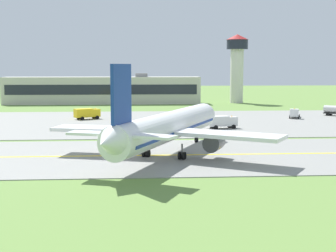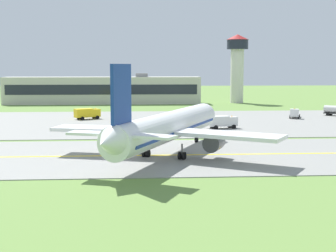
{
  "view_description": "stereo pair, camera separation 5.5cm",
  "coord_description": "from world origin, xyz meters",
  "views": [
    {
      "loc": [
        1.66,
        -68.12,
        12.44
      ],
      "look_at": [
        6.31,
        1.64,
        4.0
      ],
      "focal_mm": 53.0,
      "sensor_mm": 36.0,
      "label": 1
    },
    {
      "loc": [
        1.71,
        -68.13,
        12.44
      ],
      "look_at": [
        6.31,
        1.64,
        4.0
      ],
      "focal_mm": 53.0,
      "sensor_mm": 36.0,
      "label": 2
    }
  ],
  "objects": [
    {
      "name": "service_truck_baggage",
      "position": [
        39.73,
        47.6,
        1.18
      ],
      "size": [
        4.11,
        6.72,
        2.59
      ],
      "color": "silver",
      "rests_on": "ground"
    },
    {
      "name": "ground_plane",
      "position": [
        0.0,
        0.0,
        0.0
      ],
      "size": [
        500.0,
        500.0,
        0.0
      ],
      "primitive_type": "plane",
      "color": "olive"
    },
    {
      "name": "airplane_lead",
      "position": [
        6.11,
        -0.81,
        4.13
      ],
      "size": [
        31.01,
        37.51,
        12.7
      ],
      "color": "white",
      "rests_on": "ground"
    },
    {
      "name": "control_tower",
      "position": [
        36.32,
        99.34,
        14.14
      ],
      "size": [
        7.6,
        7.6,
        23.17
      ],
      "color": "silver",
      "rests_on": "ground"
    },
    {
      "name": "apron_pad",
      "position": [
        10.0,
        42.0,
        0.05
      ],
      "size": [
        140.0,
        52.0,
        0.1
      ],
      "primitive_type": "cube",
      "color": "gray",
      "rests_on": "ground"
    },
    {
      "name": "taxiway_strip",
      "position": [
        0.0,
        0.0,
        0.05
      ],
      "size": [
        240.0,
        28.0,
        0.1
      ],
      "primitive_type": "cube",
      "color": "gray",
      "rests_on": "ground"
    },
    {
      "name": "service_truck_fuel",
      "position": [
        18.9,
        29.16,
        1.53
      ],
      "size": [
        6.31,
        3.38,
        2.6
      ],
      "color": "silver",
      "rests_on": "ground"
    },
    {
      "name": "service_truck_pushback",
      "position": [
        51.93,
        52.33,
        1.53
      ],
      "size": [
        5.86,
        5.5,
        2.65
      ],
      "color": "yellow",
      "rests_on": "ground"
    },
    {
      "name": "terminal_building",
      "position": [
        -9.04,
        98.27,
        4.49
      ],
      "size": [
        64.67,
        8.9,
        10.14
      ],
      "color": "beige",
      "rests_on": "ground"
    },
    {
      "name": "service_truck_catering",
      "position": [
        -9.64,
        48.55,
        1.53
      ],
      "size": [
        6.23,
        4.74,
        2.6
      ],
      "color": "yellow",
      "rests_on": "ground"
    },
    {
      "name": "taxiway_centreline",
      "position": [
        0.0,
        0.0,
        0.11
      ],
      "size": [
        220.0,
        0.6,
        0.01
      ],
      "primitive_type": "cube",
      "color": "yellow",
      "rests_on": "taxiway_strip"
    }
  ]
}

